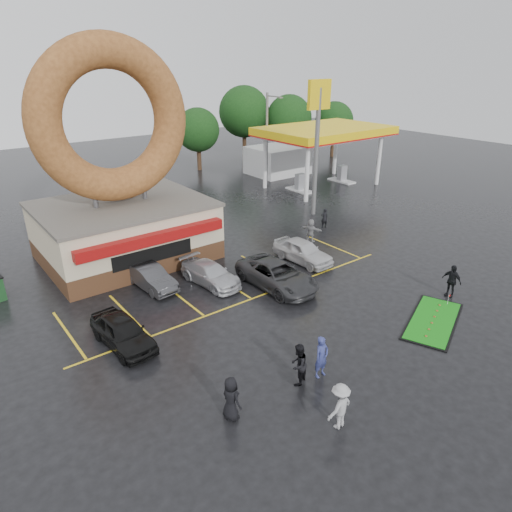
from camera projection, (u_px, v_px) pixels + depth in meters
ground at (293, 325)px, 22.40m from camera, size 120.00×120.00×0.00m
donut_shop at (120, 191)px, 28.35m from camera, size 10.20×8.70×13.50m
gas_station at (303, 145)px, 47.30m from camera, size 12.30×13.65×5.90m
shell_sign at (318, 123)px, 35.43m from camera, size 2.20×0.36×10.60m
streetlight_mid at (163, 153)px, 37.90m from camera, size 0.40×2.21×9.00m
streetlight_right at (267, 137)px, 45.34m from camera, size 0.40×2.21×9.00m
tree_far_a at (289, 118)px, 56.64m from camera, size 5.60×5.60×8.00m
tree_far_b at (334, 121)px, 58.81m from camera, size 4.90×4.90×7.00m
tree_far_c at (244, 112)px, 57.05m from camera, size 6.30×6.30×9.00m
tree_far_d at (198, 130)px, 51.64m from camera, size 4.90×4.90×7.00m
car_black at (123, 332)px, 20.60m from camera, size 1.98×4.24×1.40m
car_dgrey at (150, 277)px, 25.85m from camera, size 1.79×4.06×1.30m
car_silver at (210, 274)px, 26.33m from camera, size 2.22×4.41×1.23m
car_grey at (277, 275)px, 25.91m from camera, size 2.56×5.37×1.48m
car_white at (303, 251)px, 29.13m from camera, size 1.94×4.36×1.46m
person_blue at (322, 357)px, 18.52m from camera, size 0.69×0.46×1.84m
person_blackjkt at (298, 364)px, 18.11m from camera, size 1.07×0.98×1.79m
person_hoodie at (340, 406)px, 15.94m from camera, size 1.22×0.78×1.80m
person_bystander at (231, 399)px, 16.33m from camera, size 0.66×0.92×1.74m
person_cameraman at (451, 281)px, 24.82m from camera, size 0.49×1.10×1.86m
person_walker_near at (311, 230)px, 32.31m from camera, size 1.06×1.61×1.66m
person_walker_far at (324, 218)px, 34.99m from camera, size 0.66×0.55×1.55m
putting_green at (433, 321)px, 22.74m from camera, size 5.40×3.84×0.62m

